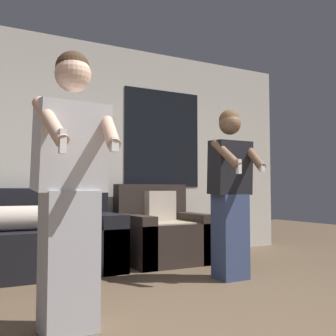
{
  "coord_description": "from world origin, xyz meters",
  "views": [
    {
      "loc": [
        -1.24,
        -1.74,
        0.85
      ],
      "look_at": [
        0.21,
        1.01,
        1.02
      ],
      "focal_mm": 42.0,
      "sensor_mm": 36.0,
      "label": 1
    }
  ],
  "objects_px": {
    "couch": "(27,243)",
    "person_right": "(231,192)",
    "person_left": "(71,187)",
    "armchair": "(161,235)"
  },
  "relations": [
    {
      "from": "couch",
      "to": "person_right",
      "type": "xyz_separation_m",
      "value": [
        1.7,
        -1.14,
        0.52
      ]
    },
    {
      "from": "couch",
      "to": "person_right",
      "type": "bearing_deg",
      "value": -33.95
    },
    {
      "from": "couch",
      "to": "person_left",
      "type": "bearing_deg",
      "value": -90.59
    },
    {
      "from": "couch",
      "to": "person_left",
      "type": "height_order",
      "value": "person_left"
    },
    {
      "from": "couch",
      "to": "person_right",
      "type": "distance_m",
      "value": 2.11
    },
    {
      "from": "person_right",
      "to": "couch",
      "type": "bearing_deg",
      "value": 146.05
    },
    {
      "from": "armchair",
      "to": "person_left",
      "type": "distance_m",
      "value": 2.46
    },
    {
      "from": "armchair",
      "to": "person_right",
      "type": "bearing_deg",
      "value": -81.31
    },
    {
      "from": "couch",
      "to": "armchair",
      "type": "height_order",
      "value": "armchair"
    },
    {
      "from": "person_left",
      "to": "person_right",
      "type": "relative_size",
      "value": 1.04
    }
  ]
}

